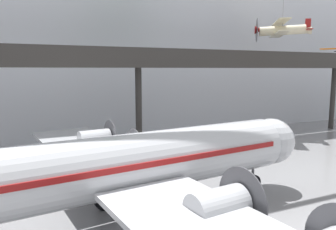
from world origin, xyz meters
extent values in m
cube|color=silver|center=(0.00, 31.38, 13.53)|extent=(140.00, 3.00, 27.06)
cube|color=#2D2B28|center=(0.00, 23.01, 9.35)|extent=(110.00, 3.20, 0.90)
cube|color=#2D2B28|center=(0.00, 21.47, 10.35)|extent=(110.00, 0.12, 1.10)
cylinder|color=#2D2B28|center=(0.00, 23.97, 4.45)|extent=(0.70, 0.70, 8.90)
cylinder|color=#2D2B28|center=(30.25, 23.97, 4.45)|extent=(0.70, 0.70, 8.90)
cylinder|color=#B7BABF|center=(-7.28, 6.93, 3.55)|extent=(22.48, 6.01, 3.37)
sphere|color=#B7BABF|center=(4.72, 8.38, 3.55)|extent=(3.31, 3.31, 3.31)
cube|color=maroon|center=(-7.28, 6.93, 3.89)|extent=(20.94, 5.89, 0.30)
cube|color=#B7BABF|center=(-7.56, 15.76, 2.79)|extent=(6.83, 14.73, 0.28)
cylinder|color=#B7BABF|center=(-5.65, 12.84, 2.84)|extent=(2.76, 1.92, 1.62)
cylinder|color=#4C4C51|center=(-4.24, 13.01, 2.84)|extent=(0.43, 3.06, 3.08)
cylinder|color=#B7BABF|center=(-6.23, 17.64, 2.84)|extent=(2.76, 1.92, 1.62)
cylinder|color=#4C4C51|center=(-4.81, 17.81, 2.84)|extent=(0.43, 3.06, 3.08)
cylinder|color=#B7BABF|center=(-4.29, 1.58, 2.84)|extent=(2.76, 1.92, 1.62)
cylinder|color=#4C4C51|center=(-2.88, 1.75, 2.84)|extent=(0.43, 3.06, 3.08)
cylinder|color=#4C4C51|center=(2.99, 8.17, 1.26)|extent=(0.20, 0.20, 1.21)
cylinder|color=black|center=(2.99, 8.17, 0.65)|extent=(1.34, 0.53, 1.30)
cylinder|color=#4C4C51|center=(-7.35, 9.64, 1.26)|extent=(0.20, 0.20, 1.21)
cylinder|color=black|center=(-7.35, 9.64, 0.65)|extent=(1.34, 0.53, 1.30)
cylinder|color=#4C4C51|center=(-6.70, 4.28, 1.26)|extent=(0.20, 0.20, 1.21)
cylinder|color=beige|center=(18.99, 22.96, 13.62)|extent=(5.28, 4.14, 1.37)
cone|color=maroon|center=(16.58, 24.62, 13.73)|extent=(1.35, 1.38, 1.04)
cylinder|color=#4C4C51|center=(16.41, 24.74, 13.74)|extent=(1.74, 2.50, 3.01)
cone|color=beige|center=(21.23, 21.42, 13.52)|extent=(1.82, 1.68, 1.04)
cube|color=beige|center=(18.71, 23.16, 14.55)|extent=(5.90, 7.72, 0.10)
cube|color=beige|center=(18.71, 23.16, 13.16)|extent=(5.90, 7.72, 0.10)
cube|color=maroon|center=(21.51, 21.23, 14.32)|extent=(0.59, 0.43, 1.39)
cube|color=maroon|center=(21.51, 21.23, 13.62)|extent=(2.26, 2.86, 0.06)
cube|color=#232326|center=(1.29, 1.48, 0.88)|extent=(0.37, 0.72, 0.73)
camera|label=1|loc=(-11.80, -9.78, 8.74)|focal=35.00mm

